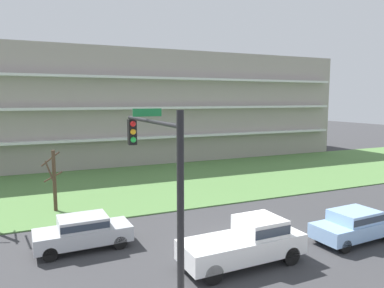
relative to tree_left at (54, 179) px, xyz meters
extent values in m
plane|color=#38383A|center=(8.28, -9.10, -2.08)|extent=(160.00, 160.00, 0.00)
cube|color=#547F42|center=(8.28, 4.90, -2.04)|extent=(80.00, 16.00, 0.08)
cube|color=#9E938C|center=(8.28, 19.35, 4.05)|extent=(53.03, 12.90, 12.26)
cube|color=silver|center=(8.28, 12.45, 0.98)|extent=(50.91, 0.90, 0.24)
cube|color=silver|center=(8.28, 12.45, 4.05)|extent=(50.91, 0.90, 0.24)
cube|color=silver|center=(8.28, 12.45, 7.11)|extent=(50.91, 0.90, 0.24)
cylinder|color=#4C3828|center=(0.03, -0.05, -0.13)|extent=(0.22, 0.22, 3.90)
cylinder|color=#4C3828|center=(-0.24, -0.25, 0.55)|extent=(0.53, 0.67, 1.25)
cylinder|color=#4C3828|center=(-0.01, 0.51, 0.05)|extent=(1.17, 0.18, 0.65)
cylinder|color=#4C3828|center=(-0.13, 0.51, 1.20)|extent=(1.20, 0.42, 0.88)
cube|color=#B7BABF|center=(0.87, -6.60, -1.41)|extent=(4.45, 1.93, 0.70)
cube|color=#B7BABF|center=(0.87, -6.60, -0.79)|extent=(2.25, 1.72, 0.55)
cube|color=#2D3847|center=(0.87, -6.60, -0.79)|extent=(2.21, 1.76, 0.30)
cylinder|color=black|center=(-0.64, -7.44, -1.76)|extent=(0.65, 0.24, 0.64)
cylinder|color=black|center=(-0.69, -5.86, -1.76)|extent=(0.65, 0.24, 0.64)
cylinder|color=black|center=(2.44, -7.34, -1.76)|extent=(0.65, 0.24, 0.64)
cylinder|color=black|center=(2.39, -5.76, -1.76)|extent=(0.65, 0.24, 0.64)
cube|color=#8CB2E0|center=(13.26, -11.10, -1.41)|extent=(4.50, 2.05, 0.70)
cube|color=#8CB2E0|center=(13.26, -11.10, -0.79)|extent=(2.29, 1.78, 0.55)
cube|color=#2D3847|center=(13.26, -11.10, -0.79)|extent=(2.25, 1.82, 0.30)
cylinder|color=black|center=(14.75, -10.22, -1.76)|extent=(0.65, 0.26, 0.64)
cylinder|color=black|center=(11.68, -10.40, -1.76)|extent=(0.65, 0.26, 0.64)
cylinder|color=black|center=(11.77, -11.98, -1.76)|extent=(0.65, 0.26, 0.64)
cube|color=white|center=(6.80, -11.10, -1.26)|extent=(5.46, 2.18, 0.85)
cube|color=white|center=(7.70, -11.07, -0.48)|extent=(1.86, 1.90, 0.70)
cube|color=#2D3847|center=(7.70, -11.07, -0.48)|extent=(1.82, 1.94, 0.38)
cylinder|color=black|center=(8.66, -10.15, -1.68)|extent=(0.81, 0.25, 0.80)
cylinder|color=black|center=(8.72, -11.93, -1.68)|extent=(0.81, 0.25, 0.80)
cylinder|color=black|center=(4.89, -10.27, -1.68)|extent=(0.81, 0.25, 0.80)
cylinder|color=black|center=(4.94, -12.05, -1.68)|extent=(0.81, 0.25, 0.80)
cylinder|color=black|center=(2.14, -15.70, 1.30)|extent=(0.18, 0.18, 6.76)
cylinder|color=black|center=(2.14, -13.29, 4.28)|extent=(0.12, 4.83, 0.12)
cube|color=black|center=(2.14, -11.17, 3.78)|extent=(0.28, 0.28, 0.90)
sphere|color=red|center=(2.14, -11.32, 4.08)|extent=(0.20, 0.20, 0.20)
sphere|color=#F2A519|center=(2.14, -11.32, 3.80)|extent=(0.20, 0.20, 0.20)
sphere|color=green|center=(2.14, -11.32, 3.52)|extent=(0.20, 0.20, 0.20)
cube|color=#197238|center=(2.14, -13.04, 4.53)|extent=(0.90, 0.04, 0.24)
camera|label=1|loc=(-1.09, -23.67, 4.93)|focal=33.93mm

